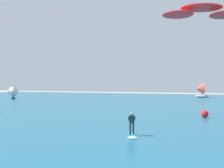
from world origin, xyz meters
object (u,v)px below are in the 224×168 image
at_px(marker_buoy, 205,114).
at_px(kitesurfer, 132,127).
at_px(kite, 202,12).
at_px(sailboat_center_horizon, 13,92).
at_px(sailboat_heeled_over, 200,90).

bearing_deg(marker_buoy, kitesurfer, -113.36).
relative_size(kite, marker_buoy, 9.53).
height_order(sailboat_center_horizon, marker_buoy, sailboat_center_horizon).
distance_m(sailboat_center_horizon, sailboat_heeled_over, 50.47).
relative_size(kitesurfer, kite, 0.27).
bearing_deg(kitesurfer, marker_buoy, 66.64).
distance_m(sailboat_heeled_over, marker_buoy, 41.61).
height_order(kitesurfer, kite, kite).
distance_m(kite, sailboat_center_horizon, 51.76).
bearing_deg(kite, kitesurfer, -124.87).
xyz_separation_m(sailboat_heeled_over, marker_buoy, (0.62, -41.57, -1.75)).
xyz_separation_m(sailboat_center_horizon, marker_buoy, (45.59, -18.66, -1.22)).
bearing_deg(sailboat_center_horizon, kite, -27.52).
xyz_separation_m(sailboat_center_horizon, sailboat_heeled_over, (44.97, 22.91, 0.53)).
height_order(sailboat_heeled_over, marker_buoy, sailboat_heeled_over).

